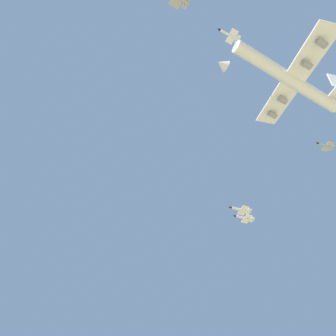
{
  "coord_description": "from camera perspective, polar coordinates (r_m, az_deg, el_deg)",
  "views": [
    {
      "loc": [
        29.69,
        75.93,
        3.86
      ],
      "look_at": [
        -20.63,
        58.21,
        73.6
      ],
      "focal_mm": 28.74,
      "sensor_mm": 36.0,
      "label": 1
    }
  ],
  "objects": [
    {
      "name": "carrier_jet",
      "position": [
        160.39,
        24.71,
        16.67
      ],
      "size": [
        56.29,
        69.71,
        23.66
      ],
      "rotation": [
        -0.28,
        0.0,
        -1.03
      ],
      "color": "white"
    },
    {
      "name": "chase_jet_left_wing",
      "position": [
        178.79,
        12.93,
        25.76
      ],
      "size": [
        12.74,
        12.93,
        4.0
      ],
      "rotation": [
        0.0,
        0.0,
        -0.8
      ],
      "color": "silver"
    },
    {
      "name": "chase_jet_right_wing",
      "position": [
        219.05,
        30.45,
        4.07
      ],
      "size": [
        11.83,
        13.68,
        4.0
      ],
      "rotation": [
        0.0,
        0.0,
        -0.9
      ],
      "color": "#999EA3"
    },
    {
      "name": "chase_jet_trailing",
      "position": [
        185.18,
        15.93,
        -10.2
      ],
      "size": [
        11.63,
        13.82,
        4.0
      ],
      "rotation": [
        0.0,
        0.0,
        -0.92
      ],
      "color": "silver"
    },
    {
      "name": "chase_jet_high_escort",
      "position": [
        172.01,
        15.18,
        -8.55
      ],
      "size": [
        11.52,
        13.89,
        4.0
      ],
      "rotation": [
        0.0,
        0.0,
        -0.93
      ],
      "color": "silver"
    }
  ]
}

